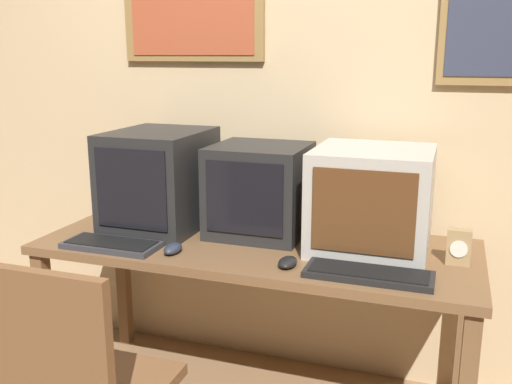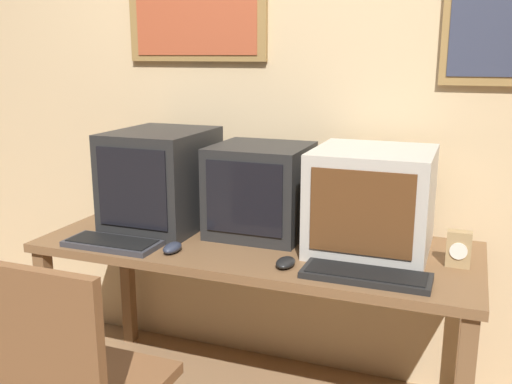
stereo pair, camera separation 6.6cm
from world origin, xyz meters
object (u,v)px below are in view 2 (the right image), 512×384
object	(u,v)px
monitor_right	(372,200)
desk_clock	(459,249)
keyboard_side	(366,275)
mouse_near_keyboard	(172,248)
monitor_center	(261,190)
mouse_far_corner	(286,263)
monitor_left	(162,179)
keyboard_main	(112,243)

from	to	relation	value
monitor_right	desk_clock	distance (m)	0.37
keyboard_side	mouse_near_keyboard	bearing A→B (deg)	-179.85
monitor_right	desk_clock	size ratio (longest dim) A/B	3.44
monitor_right	keyboard_side	xyz separation A→B (m)	(0.04, -0.31, -0.19)
monitor_center	monitor_right	size ratio (longest dim) A/B	0.85
monitor_center	mouse_far_corner	world-z (taller)	monitor_center
monitor_center	mouse_near_keyboard	bearing A→B (deg)	-123.22
mouse_far_corner	keyboard_side	bearing A→B (deg)	-1.57
monitor_center	monitor_left	bearing A→B (deg)	-173.36
mouse_near_keyboard	mouse_far_corner	world-z (taller)	mouse_near_keyboard
keyboard_side	mouse_far_corner	world-z (taller)	mouse_far_corner
monitor_left	mouse_far_corner	world-z (taller)	monitor_left
monitor_right	mouse_far_corner	world-z (taller)	monitor_right
keyboard_side	desk_clock	size ratio (longest dim) A/B	3.30
keyboard_side	mouse_far_corner	distance (m)	0.29
monitor_left	desk_clock	xyz separation A→B (m)	(1.27, -0.07, -0.15)
keyboard_main	mouse_far_corner	size ratio (longest dim) A/B	3.62
keyboard_main	keyboard_side	size ratio (longest dim) A/B	0.88
mouse_far_corner	monitor_center	bearing A→B (deg)	123.12
monitor_right	keyboard_main	distance (m)	1.05
monitor_center	mouse_far_corner	xyz separation A→B (m)	(0.23, -0.35, -0.18)
monitor_right	mouse_far_corner	distance (m)	0.44
monitor_center	keyboard_main	distance (m)	0.65
monitor_right	mouse_far_corner	size ratio (longest dim) A/B	4.30
keyboard_main	mouse_near_keyboard	xyz separation A→B (m)	(0.26, 0.02, 0.01)
monitor_right	keyboard_side	size ratio (longest dim) A/B	1.04
keyboard_main	desk_clock	distance (m)	1.34
monitor_right	desk_clock	bearing A→B (deg)	-12.65
monitor_left	keyboard_side	size ratio (longest dim) A/B	1.09
monitor_left	monitor_center	size ratio (longest dim) A/B	1.22
monitor_right	keyboard_side	world-z (taller)	monitor_right
keyboard_main	desk_clock	bearing A→B (deg)	11.12
monitor_left	keyboard_side	xyz separation A→B (m)	(0.97, -0.30, -0.20)
keyboard_main	keyboard_side	world-z (taller)	same
keyboard_main	monitor_left	bearing A→B (deg)	81.58
monitor_right	keyboard_main	bearing A→B (deg)	-161.24
keyboard_side	desk_clock	world-z (taller)	desk_clock
monitor_center	mouse_near_keyboard	size ratio (longest dim) A/B	3.69
monitor_right	keyboard_side	bearing A→B (deg)	-82.53
mouse_near_keyboard	desk_clock	xyz separation A→B (m)	(1.05, 0.24, 0.05)
monitor_center	keyboard_main	world-z (taller)	monitor_center
mouse_near_keyboard	keyboard_main	bearing A→B (deg)	-175.82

